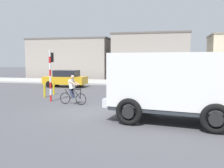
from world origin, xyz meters
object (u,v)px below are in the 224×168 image
(truck_foreground, at_px, (174,83))
(traffic_light_pole, at_px, (51,68))
(car_far_side, at_px, (66,78))
(bollard_far, at_px, (54,89))
(car_white_mid, at_px, (199,81))
(bollard_near, at_px, (45,91))
(cyclist, at_px, (73,90))
(car_red_near, at_px, (150,85))

(truck_foreground, relative_size, traffic_light_pole, 1.79)
(car_far_side, distance_m, bollard_far, 5.17)
(truck_foreground, xyz_separation_m, car_white_mid, (2.13, 11.07, -0.85))
(truck_foreground, relative_size, car_far_side, 1.43)
(truck_foreground, height_order, bollard_far, truck_foreground)
(bollard_near, xyz_separation_m, bollard_far, (0.00, 1.40, 0.00))
(car_far_side, bearing_deg, bollard_near, -78.98)
(truck_foreground, relative_size, cyclist, 3.32)
(car_white_mid, distance_m, bollard_near, 12.43)
(truck_foreground, height_order, bollard_near, truck_foreground)
(bollard_near, bearing_deg, traffic_light_pole, -48.38)
(truck_foreground, bearing_deg, cyclist, 153.84)
(truck_foreground, bearing_deg, bollard_far, 143.81)
(car_white_mid, relative_size, bollard_far, 4.61)
(traffic_light_pole, xyz_separation_m, car_far_side, (-2.43, 7.74, -1.25))
(car_white_mid, bearing_deg, car_far_side, 178.66)
(cyclist, distance_m, car_white_mid, 11.40)
(car_white_mid, bearing_deg, bollard_far, -156.39)
(bollard_near, bearing_deg, car_far_side, 101.02)
(bollard_far, bearing_deg, car_white_mid, 23.61)
(car_red_near, distance_m, bollard_near, 7.39)
(truck_foreground, height_order, cyclist, truck_foreground)
(cyclist, xyz_separation_m, traffic_light_pole, (-1.77, 0.80, 1.20))
(cyclist, distance_m, car_far_side, 9.52)
(traffic_light_pole, height_order, car_red_near, traffic_light_pole)
(truck_foreground, bearing_deg, traffic_light_pole, 154.26)
(truck_foreground, bearing_deg, car_red_near, 102.87)
(car_white_mid, height_order, bollard_far, car_white_mid)
(cyclist, bearing_deg, bollard_near, 144.13)
(car_red_near, bearing_deg, cyclist, -133.49)
(cyclist, distance_m, car_red_near, 5.95)
(car_far_side, xyz_separation_m, bollard_near, (1.25, -6.41, -0.37))
(cyclist, bearing_deg, bollard_far, 129.89)
(car_white_mid, relative_size, car_far_side, 1.04)
(car_far_side, distance_m, bollard_near, 6.54)
(truck_foreground, xyz_separation_m, bollard_far, (-8.68, 6.35, -1.22))
(truck_foreground, bearing_deg, car_far_side, 131.16)
(truck_foreground, bearing_deg, bollard_near, 150.31)
(cyclist, relative_size, car_white_mid, 0.41)
(truck_foreground, xyz_separation_m, car_red_near, (-1.63, 7.12, -0.85))
(traffic_light_pole, height_order, car_far_side, traffic_light_pole)
(car_red_near, bearing_deg, truck_foreground, -77.13)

